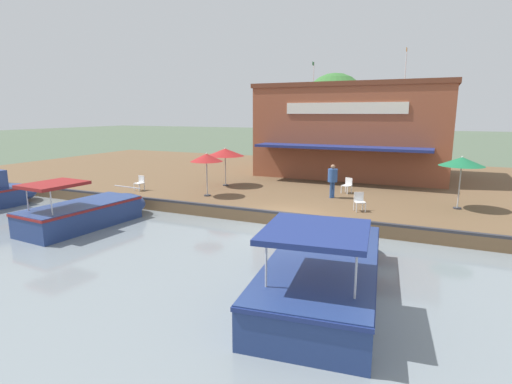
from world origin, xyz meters
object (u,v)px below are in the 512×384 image
(cafe_chair_back_row_seat, at_px, (359,201))
(patio_umbrella_mid_patio_left, at_px, (225,152))
(cafe_chair_facing_river, at_px, (140,182))
(motorboat_far_downstream, at_px, (327,263))
(motorboat_nearest_quay, at_px, (91,211))
(tree_behind_restaurant, at_px, (331,108))
(patio_umbrella_by_entrance, at_px, (462,162))
(waterfront_restaurant, at_px, (355,130))
(patio_umbrella_far_corner, at_px, (206,158))
(person_mid_patio, at_px, (333,177))
(cafe_chair_under_first_umbrella, at_px, (347,185))

(cafe_chair_back_row_seat, bearing_deg, patio_umbrella_mid_patio_left, -110.28)
(cafe_chair_facing_river, relative_size, motorboat_far_downstream, 0.10)
(patio_umbrella_mid_patio_left, distance_m, motorboat_nearest_quay, 8.95)
(motorboat_far_downstream, relative_size, tree_behind_restaurant, 1.11)
(patio_umbrella_by_entrance, bearing_deg, waterfront_restaurant, -143.71)
(waterfront_restaurant, height_order, motorboat_far_downstream, waterfront_restaurant)
(cafe_chair_facing_river, bearing_deg, motorboat_nearest_quay, 16.43)
(cafe_chair_facing_river, xyz_separation_m, motorboat_far_downstream, (6.95, 12.71, -0.39))
(patio_umbrella_by_entrance, bearing_deg, patio_umbrella_mid_patio_left, -94.02)
(patio_umbrella_by_entrance, bearing_deg, patio_umbrella_far_corner, -79.59)
(patio_umbrella_far_corner, xyz_separation_m, tree_behind_restaurant, (-13.77, 3.21, 2.72))
(cafe_chair_back_row_seat, height_order, cafe_chair_facing_river, same)
(motorboat_far_downstream, height_order, tree_behind_restaurant, tree_behind_restaurant)
(patio_umbrella_mid_patio_left, distance_m, tree_behind_restaurant, 11.62)
(patio_umbrella_by_entrance, distance_m, cafe_chair_back_row_seat, 5.01)
(cafe_chair_facing_river, bearing_deg, patio_umbrella_by_entrance, 98.56)
(cafe_chair_back_row_seat, xyz_separation_m, person_mid_patio, (-2.32, -1.81, 0.64))
(motorboat_far_downstream, relative_size, motorboat_nearest_quay, 1.36)
(patio_umbrella_far_corner, bearing_deg, motorboat_far_downstream, 49.34)
(waterfront_restaurant, bearing_deg, cafe_chair_facing_river, -41.15)
(cafe_chair_under_first_umbrella, bearing_deg, motorboat_nearest_quay, -46.13)
(person_mid_patio, height_order, motorboat_far_downstream, motorboat_far_downstream)
(patio_umbrella_mid_patio_left, height_order, cafe_chair_back_row_seat, patio_umbrella_mid_patio_left)
(patio_umbrella_mid_patio_left, relative_size, motorboat_nearest_quay, 0.38)
(patio_umbrella_by_entrance, distance_m, tree_behind_restaurant, 14.83)
(motorboat_far_downstream, xyz_separation_m, motorboat_nearest_quay, (-1.90, -11.22, -0.01))
(cafe_chair_back_row_seat, relative_size, cafe_chair_facing_river, 1.00)
(cafe_chair_facing_river, bearing_deg, patio_umbrella_far_corner, 93.28)
(motorboat_nearest_quay, bearing_deg, patio_umbrella_mid_patio_left, 165.00)
(patio_umbrella_mid_patio_left, height_order, motorboat_nearest_quay, patio_umbrella_mid_patio_left)
(waterfront_restaurant, relative_size, cafe_chair_under_first_umbrella, 15.13)
(cafe_chair_under_first_umbrella, xyz_separation_m, tree_behind_restaurant, (-9.90, -3.50, 4.30))
(patio_umbrella_far_corner, relative_size, cafe_chair_facing_river, 2.73)
(waterfront_restaurant, distance_m, motorboat_far_downstream, 18.80)
(waterfront_restaurant, height_order, motorboat_nearest_quay, waterfront_restaurant)
(cafe_chair_facing_river, relative_size, tree_behind_restaurant, 0.11)
(cafe_chair_back_row_seat, relative_size, person_mid_patio, 0.48)
(patio_umbrella_by_entrance, relative_size, cafe_chair_facing_river, 2.89)
(waterfront_restaurant, height_order, patio_umbrella_by_entrance, waterfront_restaurant)
(patio_umbrella_far_corner, xyz_separation_m, cafe_chair_under_first_umbrella, (-3.87, 6.71, -1.58))
(waterfront_restaurant, relative_size, person_mid_patio, 7.29)
(motorboat_far_downstream, bearing_deg, patio_umbrella_mid_patio_left, -139.06)
(motorboat_nearest_quay, distance_m, tree_behind_restaurant, 20.55)
(person_mid_patio, xyz_separation_m, tree_behind_restaurant, (-11.51, -3.03, 3.66))
(cafe_chair_facing_river, xyz_separation_m, person_mid_patio, (-2.51, 10.57, 0.64))
(cafe_chair_facing_river, height_order, cafe_chair_under_first_umbrella, same)
(person_mid_patio, bearing_deg, cafe_chair_back_row_seat, 37.96)
(cafe_chair_back_row_seat, height_order, motorboat_far_downstream, motorboat_far_downstream)
(patio_umbrella_by_entrance, relative_size, motorboat_nearest_quay, 0.40)
(cafe_chair_facing_river, bearing_deg, cafe_chair_back_row_seat, 90.88)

